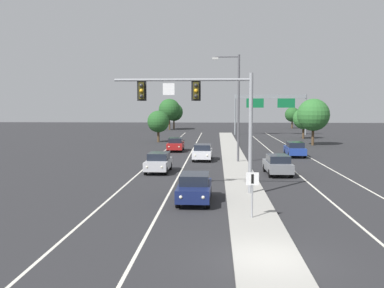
{
  "coord_description": "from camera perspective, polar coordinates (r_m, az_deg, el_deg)",
  "views": [
    {
      "loc": [
        -1.8,
        -15.38,
        5.41
      ],
      "look_at": [
        -3.2,
        10.53,
        3.2
      ],
      "focal_mm": 42.19,
      "sensor_mm": 36.0,
      "label": 1
    }
  ],
  "objects": [
    {
      "name": "tree_far_right_c",
      "position": [
        63.69,
        15.09,
        3.57
      ],
      "size": [
        4.41,
        4.41,
        6.37
      ],
      "color": "#4C3823",
      "rests_on": "ground"
    },
    {
      "name": "edge_stripe_left",
      "position": [
        41.21,
        -5.6,
        -2.7
      ],
      "size": [
        0.14,
        100.0,
        0.01
      ],
      "primitive_type": "cube",
      "color": "silver",
      "rests_on": "ground"
    },
    {
      "name": "highway_sign_gantry",
      "position": [
        84.84,
        9.9,
        5.3
      ],
      "size": [
        13.28,
        0.42,
        7.5
      ],
      "color": "gray",
      "rests_on": "ground"
    },
    {
      "name": "car_oncoming_silver",
      "position": [
        36.87,
        -4.26,
        -2.3
      ],
      "size": [
        1.88,
        4.49,
        1.58
      ],
      "color": "#B7B7BC",
      "rests_on": "ground"
    },
    {
      "name": "tree_far_right_b",
      "position": [
        110.31,
        12.56,
        3.65
      ],
      "size": [
        3.51,
        3.51,
        5.08
      ],
      "color": "#4C3823",
      "rests_on": "ground"
    },
    {
      "name": "car_oncoming_red",
      "position": [
        53.81,
        -2.08,
        -0.03
      ],
      "size": [
        1.85,
        4.48,
        1.58
      ],
      "color": "maroon",
      "rests_on": "ground"
    },
    {
      "name": "car_receding_grey",
      "position": [
        36.01,
        10.78,
        -2.54
      ],
      "size": [
        1.93,
        4.51,
        1.58
      ],
      "color": "slate",
      "rests_on": "ground"
    },
    {
      "name": "median_sign_post",
      "position": [
        21.39,
        7.63,
        -5.47
      ],
      "size": [
        0.6,
        0.1,
        2.2
      ],
      "color": "gray",
      "rests_on": "median_island"
    },
    {
      "name": "tree_far_left_b",
      "position": [
        67.14,
        -4.28,
        2.84
      ],
      "size": [
        3.25,
        3.25,
        4.7
      ],
      "color": "#4C3823",
      "rests_on": "ground"
    },
    {
      "name": "median_island",
      "position": [
        33.85,
        6.12,
        -4.23
      ],
      "size": [
        2.4,
        110.0,
        0.15
      ],
      "primitive_type": "cube",
      "color": "#9E9B93",
      "rests_on": "ground"
    },
    {
      "name": "street_lamp_median",
      "position": [
        42.6,
        5.61,
        5.36
      ],
      "size": [
        2.58,
        0.28,
        10.0
      ],
      "color": "#4C4C51",
      "rests_on": "median_island"
    },
    {
      "name": "ground_plane",
      "position": [
        16.4,
        9.53,
        -14.45
      ],
      "size": [
        260.0,
        260.0,
        0.0
      ],
      "primitive_type": "plane",
      "color": "#28282B"
    },
    {
      "name": "tree_far_left_a",
      "position": [
        101.01,
        -2.87,
        4.37
      ],
      "size": [
        4.82,
        4.82,
        6.97
      ],
      "color": "#4C3823",
      "rests_on": "ground"
    },
    {
      "name": "tree_far_right_a",
      "position": [
        76.12,
        13.93,
        3.13
      ],
      "size": [
        3.49,
        3.49,
        5.06
      ],
      "color": "#4C3823",
      "rests_on": "ground"
    },
    {
      "name": "lane_stripe_oncoming_center",
      "position": [
        40.84,
        -1.01,
        -2.74
      ],
      "size": [
        0.14,
        100.0,
        0.01
      ],
      "primitive_type": "cube",
      "color": "silver",
      "rests_on": "ground"
    },
    {
      "name": "overhead_signal_mast",
      "position": [
        27.07,
        1.75,
        4.79
      ],
      "size": [
        8.31,
        0.44,
        7.2
      ],
      "color": "gray",
      "rests_on": "median_island"
    },
    {
      "name": "tree_far_left_c",
      "position": [
        104.86,
        -2.3,
        4.06
      ],
      "size": [
        4.18,
        4.18,
        6.06
      ],
      "color": "#4C3823",
      "rests_on": "ground"
    },
    {
      "name": "car_receding_blue",
      "position": [
        49.15,
        12.88,
        -0.62
      ],
      "size": [
        1.87,
        4.49,
        1.58
      ],
      "color": "navy",
      "rests_on": "ground"
    },
    {
      "name": "car_oncoming_white",
      "position": [
        44.76,
        1.33,
        -1.02
      ],
      "size": [
        1.9,
        4.5,
        1.58
      ],
      "color": "silver",
      "rests_on": "ground"
    },
    {
      "name": "lane_stripe_receding_center",
      "position": [
        41.25,
        12.14,
        -2.77
      ],
      "size": [
        0.14,
        100.0,
        0.01
      ],
      "primitive_type": "cube",
      "color": "silver",
      "rests_on": "ground"
    },
    {
      "name": "car_oncoming_navy",
      "position": [
        25.47,
        0.33,
        -5.51
      ],
      "size": [
        1.87,
        4.49,
        1.58
      ],
      "color": "#141E4C",
      "rests_on": "ground"
    },
    {
      "name": "edge_stripe_right",
      "position": [
        41.9,
        16.61,
        -2.75
      ],
      "size": [
        0.14,
        100.0,
        0.01
      ],
      "primitive_type": "cube",
      "color": "silver",
      "rests_on": "ground"
    }
  ]
}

